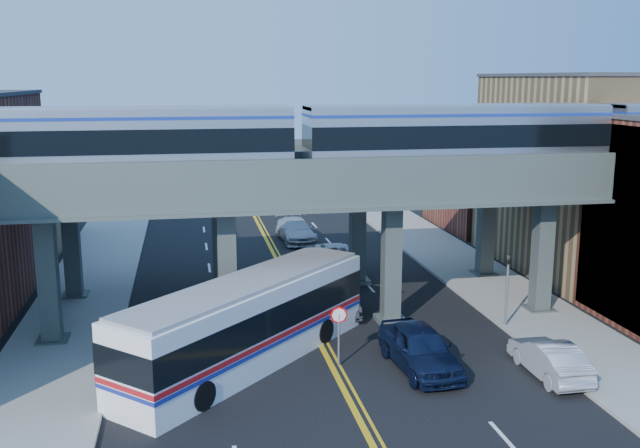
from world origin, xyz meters
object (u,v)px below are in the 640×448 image
object	(u,v)px
stop_sign	(339,326)
transit_bus	(248,323)
traffic_signal	(507,283)
car_lane_b	(340,300)
car_lane_d	(296,230)
car_lane_c	(335,256)
car_parked_curb	(549,358)
car_lane_a	(420,348)
transit_train	(456,136)

from	to	relation	value
stop_sign	transit_bus	xyz separation A→B (m)	(-3.70, 0.99, 0.04)
stop_sign	traffic_signal	distance (m)	9.41
car_lane_b	stop_sign	bearing A→B (deg)	-100.78
traffic_signal	car_lane_d	xyz separation A→B (m)	(-7.10, 20.57, -1.48)
stop_sign	car_lane_b	xyz separation A→B (m)	(1.50, 6.74, -1.04)
car_lane_c	car_lane_b	bearing A→B (deg)	-96.25
traffic_signal	car_lane_b	bearing A→B (deg)	153.21
car_lane_b	car_lane_c	world-z (taller)	car_lane_b
car_lane_b	car_parked_curb	xyz separation A→B (m)	(6.70, -9.30, 0.03)
transit_bus	car_lane_b	xyz separation A→B (m)	(5.20, 5.74, -1.08)
car_lane_a	car_lane_c	world-z (taller)	car_lane_a
car_lane_b	car_lane_d	world-z (taller)	car_lane_d
transit_bus	car_lane_c	world-z (taller)	transit_bus
car_lane_a	car_lane_b	world-z (taller)	car_lane_a
traffic_signal	car_lane_a	distance (m)	7.02
transit_train	car_lane_a	world-z (taller)	transit_train
car_lane_b	car_parked_curb	world-z (taller)	car_parked_curb
car_lane_b	car_lane_c	distance (m)	9.17
car_lane_b	car_lane_c	size ratio (longest dim) A/B	0.87
car_lane_b	traffic_signal	bearing A→B (deg)	-25.02
car_lane_a	car_parked_curb	bearing A→B (deg)	-22.50
stop_sign	car_lane_a	size ratio (longest dim) A/B	0.48
traffic_signal	car_lane_a	world-z (taller)	traffic_signal
stop_sign	transit_bus	size ratio (longest dim) A/B	0.22
car_lane_c	car_parked_curb	world-z (taller)	car_parked_curb
car_lane_a	traffic_signal	bearing A→B (deg)	30.58
transit_train	car_lane_c	world-z (taller)	transit_train
car_lane_c	car_lane_d	xyz separation A→B (m)	(-1.36, 7.81, 0.13)
stop_sign	traffic_signal	size ratio (longest dim) A/B	0.64
transit_bus	traffic_signal	bearing A→B (deg)	-36.79
transit_train	car_lane_c	bearing A→B (deg)	108.75
car_lane_a	car_lane_d	bearing A→B (deg)	89.20
transit_bus	transit_train	bearing A→B (deg)	-24.98
transit_train	car_lane_a	bearing A→B (deg)	-121.09
traffic_signal	car_lane_a	bearing A→B (deg)	-145.26
stop_sign	car_lane_a	distance (m)	3.47
transit_bus	car_parked_curb	xyz separation A→B (m)	(11.90, -3.56, -1.05)
stop_sign	transit_bus	bearing A→B (deg)	164.99
car_lane_d	car_parked_curb	xyz separation A→B (m)	(6.40, -26.13, -0.07)
car_lane_a	car_lane_b	size ratio (longest dim) A/B	1.24
stop_sign	car_lane_d	world-z (taller)	stop_sign
transit_bus	car_parked_curb	bearing A→B (deg)	-62.48
car_lane_d	car_parked_curb	bearing A→B (deg)	-79.84
car_lane_d	transit_bus	bearing A→B (deg)	-107.30
car_lane_c	car_lane_d	world-z (taller)	car_lane_d
stop_sign	car_lane_d	xyz separation A→B (m)	(1.80, 23.57, -0.94)
transit_train	car_lane_d	bearing A→B (deg)	105.11
traffic_signal	car_parked_curb	world-z (taller)	traffic_signal
car_lane_a	car_parked_curb	world-z (taller)	car_lane_a
transit_train	traffic_signal	world-z (taller)	transit_train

